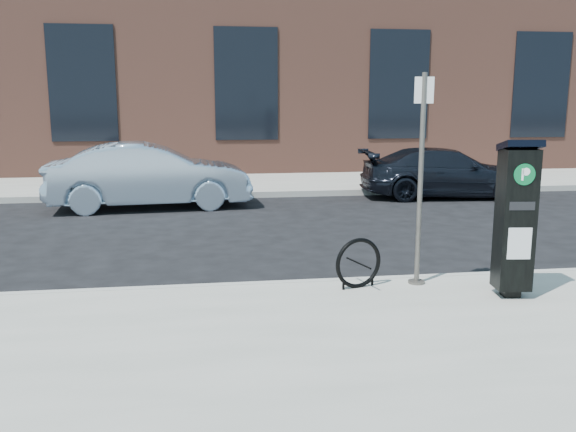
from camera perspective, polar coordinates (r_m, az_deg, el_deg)
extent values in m
plane|color=black|center=(8.20, 2.81, -6.99)|extent=(120.00, 120.00, 0.00)
cube|color=gray|center=(21.85, -4.23, 4.38)|extent=(60.00, 12.00, 0.15)
cube|color=#9E9B93|center=(8.16, 2.84, -6.53)|extent=(60.00, 0.12, 0.16)
cube|color=#9E9B93|center=(15.94, -2.70, 2.01)|extent=(60.00, 0.12, 0.16)
cube|color=brown|center=(24.75, -4.87, 14.22)|extent=(28.00, 10.00, 8.00)
cube|color=black|center=(19.95, -18.70, 11.66)|extent=(2.00, 0.06, 3.50)
cube|color=black|center=(19.70, -3.92, 12.21)|extent=(2.00, 0.06, 3.50)
cube|color=black|center=(20.70, 10.33, 11.99)|extent=(2.00, 0.06, 3.50)
cube|color=black|center=(22.77, 22.59, 11.23)|extent=(2.00, 0.06, 3.50)
cube|color=black|center=(7.97, 20.06, -6.67)|extent=(0.22, 0.22, 0.10)
cube|color=black|center=(7.76, 20.49, -0.34)|extent=(0.44, 0.40, 1.69)
cube|color=black|center=(7.65, 20.93, 6.18)|extent=(0.48, 0.44, 0.16)
cylinder|color=#07552A|center=(7.51, 21.26, 3.65)|extent=(0.25, 0.05, 0.25)
cube|color=white|center=(7.51, 21.26, 3.65)|extent=(0.09, 0.02, 0.14)
cube|color=silver|center=(7.65, 20.84, -2.43)|extent=(0.28, 0.04, 0.38)
cube|color=black|center=(7.56, 21.07, 0.88)|extent=(0.30, 0.05, 0.10)
cylinder|color=#5C5951|center=(8.17, 11.92, -6.05)|extent=(0.22, 0.22, 0.03)
cylinder|color=#5C5951|center=(7.90, 12.29, 3.21)|extent=(0.06, 0.06, 2.69)
cube|color=silver|center=(7.84, 12.62, 11.42)|extent=(0.24, 0.07, 0.32)
torus|color=black|center=(7.79, 6.61, -4.40)|extent=(0.64, 0.24, 0.65)
cylinder|color=black|center=(7.75, 5.20, -6.42)|extent=(0.03, 0.03, 0.13)
cylinder|color=black|center=(7.97, 7.89, -6.00)|extent=(0.03, 0.03, 0.13)
imported|color=#A0B6CC|center=(14.65, -12.82, 3.71)|extent=(4.76, 1.99, 1.53)
imported|color=black|center=(16.44, 14.54, 3.94)|extent=(4.55, 2.16, 1.28)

